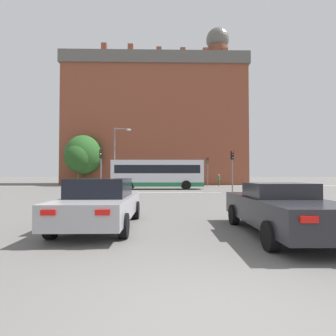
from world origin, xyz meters
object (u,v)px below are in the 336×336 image
(car_saloon_left, at_px, (101,202))
(traffic_light_near_left, at_px, (101,163))
(traffic_light_far_right, at_px, (208,167))
(traffic_light_near_right, at_px, (232,164))
(car_roadster_right, at_px, (281,208))
(pedestrian_waiting, at_px, (219,179))
(bus_crossing_lead, at_px, (158,174))
(street_lamp_junction, at_px, (117,151))
(traffic_light_far_left, at_px, (120,169))
(pedestrian_walking_east, at_px, (139,179))
(pedestrian_walking_west, at_px, (183,179))

(car_saloon_left, relative_size, traffic_light_near_left, 1.20)
(traffic_light_near_left, relative_size, traffic_light_far_right, 0.96)
(traffic_light_near_right, bearing_deg, traffic_light_far_right, 90.33)
(car_roadster_right, height_order, traffic_light_near_right, traffic_light_near_right)
(traffic_light_far_right, height_order, pedestrian_waiting, traffic_light_far_right)
(car_saloon_left, xyz_separation_m, bus_crossing_lead, (1.33, 21.36, 0.98))
(traffic_light_near_left, bearing_deg, car_saloon_left, -76.71)
(street_lamp_junction, bearing_deg, traffic_light_near_left, -95.62)
(traffic_light_far_right, bearing_deg, traffic_light_near_right, -89.67)
(bus_crossing_lead, relative_size, street_lamp_junction, 1.41)
(pedestrian_waiting, bearing_deg, car_roadster_right, 150.15)
(traffic_light_near_right, bearing_deg, street_lamp_junction, 151.76)
(bus_crossing_lead, bearing_deg, traffic_light_far_right, -41.65)
(car_saloon_left, distance_m, traffic_light_far_left, 29.10)
(traffic_light_far_right, height_order, street_lamp_junction, street_lamp_junction)
(traffic_light_near_right, xyz_separation_m, traffic_light_far_right, (-0.07, 13.00, 0.18))
(traffic_light_far_left, distance_m, traffic_light_near_right, 17.73)
(car_saloon_left, distance_m, pedestrian_walking_east, 30.23)
(traffic_light_near_left, height_order, pedestrian_walking_east, traffic_light_near_left)
(traffic_light_near_right, height_order, pedestrian_walking_east, traffic_light_near_right)
(pedestrian_waiting, bearing_deg, pedestrian_walking_east, 68.85)
(pedestrian_walking_west, bearing_deg, traffic_light_far_left, -143.76)
(traffic_light_far_right, bearing_deg, car_roadster_right, -96.22)
(bus_crossing_lead, height_order, traffic_light_near_right, traffic_light_near_right)
(bus_crossing_lead, xyz_separation_m, pedestrian_waiting, (8.82, 8.71, -0.74))
(bus_crossing_lead, relative_size, traffic_light_near_right, 2.62)
(car_roadster_right, relative_size, traffic_light_far_left, 1.33)
(traffic_light_near_left, xyz_separation_m, pedestrian_waiting, (14.13, 13.20, -1.69))
(car_saloon_left, relative_size, bus_crossing_lead, 0.48)
(traffic_light_near_left, xyz_separation_m, street_lamp_junction, (0.57, 5.76, 1.68))
(traffic_light_far_right, distance_m, pedestrian_waiting, 2.65)
(pedestrian_walking_west, bearing_deg, bus_crossing_lead, -86.03)
(traffic_light_far_left, height_order, pedestrian_waiting, traffic_light_far_left)
(pedestrian_walking_east, bearing_deg, pedestrian_waiting, 160.83)
(street_lamp_junction, bearing_deg, pedestrian_walking_east, 76.31)
(traffic_light_near_left, xyz_separation_m, traffic_light_near_right, (12.42, -0.61, -0.08))
(car_saloon_left, height_order, traffic_light_near_left, traffic_light_near_left)
(traffic_light_far_left, height_order, pedestrian_walking_west, traffic_light_far_left)
(traffic_light_near_left, distance_m, street_lamp_junction, 6.02)
(bus_crossing_lead, distance_m, pedestrian_waiting, 12.42)
(traffic_light_near_right, relative_size, pedestrian_walking_west, 2.15)
(car_saloon_left, xyz_separation_m, traffic_light_far_right, (8.36, 29.26, 2.03))
(pedestrian_walking_west, bearing_deg, car_roadster_right, -64.52)
(pedestrian_walking_east, relative_size, pedestrian_walking_west, 0.90)
(car_roadster_right, bearing_deg, bus_crossing_lead, 100.17)
(bus_crossing_lead, bearing_deg, car_saloon_left, 176.44)
(bus_crossing_lead, distance_m, pedestrian_walking_east, 9.33)
(bus_crossing_lead, distance_m, traffic_light_near_right, 8.78)
(traffic_light_far_left, bearing_deg, traffic_light_far_right, 2.34)
(traffic_light_far_left, relative_size, pedestrian_waiting, 2.13)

